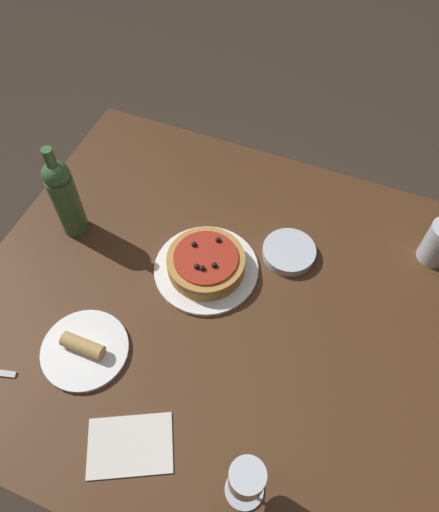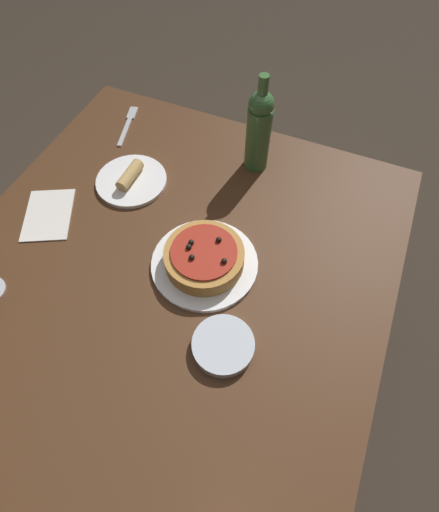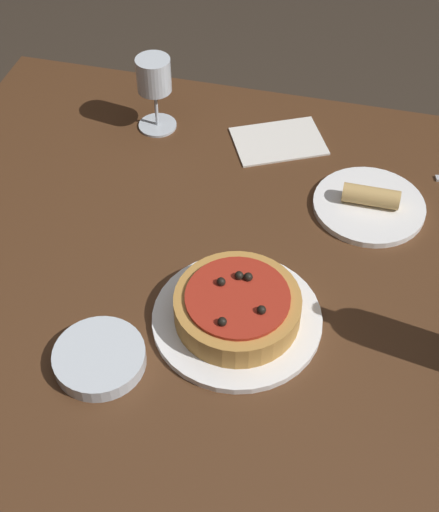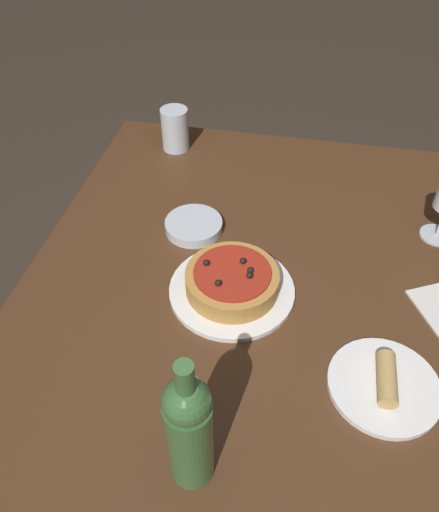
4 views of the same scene
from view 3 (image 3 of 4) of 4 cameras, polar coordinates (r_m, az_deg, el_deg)
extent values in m
plane|color=#382D23|center=(1.79, -0.22, -17.05)|extent=(14.00, 14.00, 0.00)
cube|color=#4C2D19|center=(1.19, -0.32, -2.22)|extent=(1.19, 1.08, 0.03)
cylinder|color=#4C2D19|center=(1.90, -12.42, 4.41)|extent=(0.06, 0.06, 0.69)
cylinder|color=white|center=(1.11, 1.41, -5.04)|extent=(0.26, 0.26, 0.01)
cylinder|color=#BC843D|center=(1.09, 1.44, -4.14)|extent=(0.19, 0.19, 0.04)
cylinder|color=#A82819|center=(1.07, 1.46, -3.30)|extent=(0.16, 0.16, 0.01)
sphere|color=black|center=(1.05, 3.37, -4.33)|extent=(0.01, 0.01, 0.01)
sphere|color=black|center=(1.09, 2.31, -1.69)|extent=(0.01, 0.01, 0.01)
sphere|color=black|center=(1.03, 0.21, -5.28)|extent=(0.01, 0.01, 0.01)
sphere|color=black|center=(1.08, 0.13, -2.08)|extent=(0.01, 0.01, 0.01)
sphere|color=black|center=(1.09, 1.57, -1.57)|extent=(0.01, 0.01, 0.01)
cylinder|color=silver|center=(1.47, -4.97, 10.38)|extent=(0.08, 0.08, 0.00)
cylinder|color=silver|center=(1.45, -5.08, 11.76)|extent=(0.01, 0.01, 0.08)
cylinder|color=silver|center=(1.41, -5.29, 14.24)|extent=(0.07, 0.07, 0.07)
cylinder|color=silver|center=(1.08, -9.58, -8.05)|extent=(0.14, 0.14, 0.03)
cylinder|color=white|center=(1.31, 11.87, 3.96)|extent=(0.20, 0.20, 0.01)
cylinder|color=tan|center=(1.30, 12.02, 4.71)|extent=(0.10, 0.03, 0.03)
cube|color=silver|center=(1.43, 4.74, 9.14)|extent=(0.21, 0.19, 0.00)
camera|label=1|loc=(1.36, -7.43, 55.10)|focal=35.00mm
camera|label=2|loc=(0.74, -49.72, 31.25)|focal=28.00mm
camera|label=4|loc=(0.96, 56.25, 23.91)|focal=35.00mm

